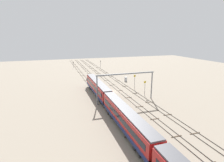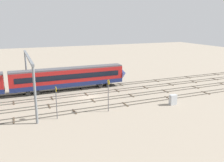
% 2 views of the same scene
% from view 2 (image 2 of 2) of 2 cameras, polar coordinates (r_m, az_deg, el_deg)
% --- Properties ---
extents(ground_plane, '(202.96, 202.96, 0.00)m').
position_cam_2_polar(ground_plane, '(47.90, -5.36, -3.85)').
color(ground_plane, gray).
extents(track_near_foreground, '(186.96, 2.40, 0.16)m').
position_cam_2_polar(track_near_foreground, '(41.97, -2.63, -6.29)').
color(track_near_foreground, '#59544C').
rests_on(track_near_foreground, ground).
extents(track_second_near, '(186.96, 2.40, 0.16)m').
position_cam_2_polar(track_second_near, '(45.89, -4.53, -4.54)').
color(track_second_near, '#59544C').
rests_on(track_second_near, ground).
extents(track_middle, '(186.96, 2.40, 0.16)m').
position_cam_2_polar(track_middle, '(49.89, -6.12, -3.06)').
color(track_middle, '#59544C').
rests_on(track_middle, ground).
extents(track_with_train, '(186.96, 2.40, 0.16)m').
position_cam_2_polar(track_with_train, '(53.95, -7.47, -1.80)').
color(track_with_train, '#59544C').
rests_on(track_with_train, ground).
extents(overhead_gantry, '(0.40, 18.41, 8.83)m').
position_cam_2_polar(overhead_gantry, '(44.24, -19.02, 2.82)').
color(overhead_gantry, slate).
rests_on(overhead_gantry, ground).
extents(speed_sign_near_foreground, '(0.14, 0.84, 5.44)m').
position_cam_2_polar(speed_sign_near_foreground, '(39.37, -0.87, -2.50)').
color(speed_sign_near_foreground, '#4C4C51').
rests_on(speed_sign_near_foreground, ground).
extents(speed_sign_mid_trackside, '(0.14, 0.82, 5.10)m').
position_cam_2_polar(speed_sign_mid_trackside, '(37.45, -13.02, -4.07)').
color(speed_sign_mid_trackside, '#4C4C51').
rests_on(speed_sign_mid_trackside, ground).
extents(relay_cabinet, '(1.29, 0.75, 1.85)m').
position_cam_2_polar(relay_cabinet, '(44.64, 14.20, -4.31)').
color(relay_cabinet, '#B2B7BC').
rests_on(relay_cabinet, ground).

